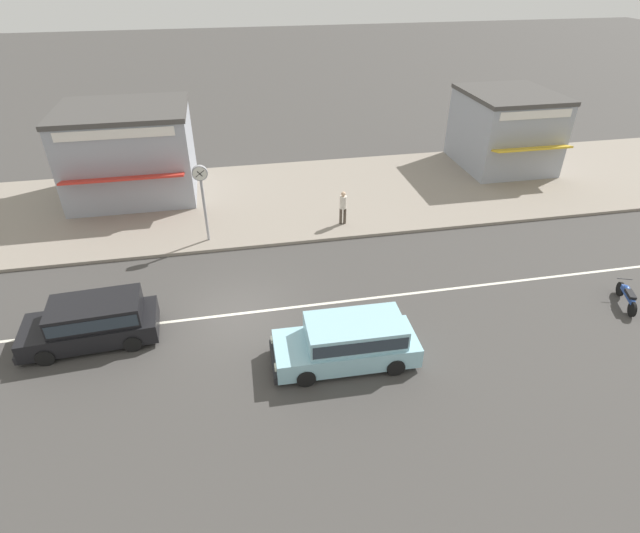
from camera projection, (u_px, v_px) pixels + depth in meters
ground_plane at (238, 314)px, 18.66m from camera, size 160.00×160.00×0.00m
lane_centre_stripe at (238, 314)px, 18.66m from camera, size 50.40×0.14×0.01m
kerb_strip at (228, 202)px, 26.65m from camera, size 68.00×10.00×0.15m
minivan_pale_blue_0 at (350, 340)px, 16.15m from camera, size 4.80×2.08×1.56m
minivan_black_1 at (93, 320)px, 17.01m from camera, size 4.62×2.20×1.56m
motorcycle_0 at (627, 296)px, 18.93m from camera, size 0.86×1.80×0.80m
street_clock at (201, 185)px, 21.65m from camera, size 0.67×0.22×3.61m
pedestrian_by_shop at (343, 205)px, 23.92m from camera, size 0.34×0.34×1.69m
shopfront_corner_warung at (130, 152)px, 26.26m from camera, size 6.50×6.14×4.66m
shopfront_mid_block at (505, 129)px, 29.95m from camera, size 5.05×6.28×4.37m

